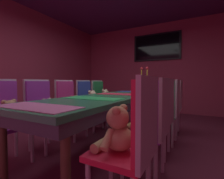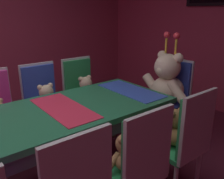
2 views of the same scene
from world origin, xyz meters
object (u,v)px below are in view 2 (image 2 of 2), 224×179
at_px(chair_left_3, 42,97).
at_px(chair_right_3, 139,161).
at_px(throne_chair, 174,90).
at_px(teddy_right_4, 173,129).
at_px(chair_left_4, 80,88).
at_px(chair_right_4, 188,136).
at_px(teddy_left_4, 86,91).
at_px(teddy_right_3, 125,154).
at_px(king_teddy_bear, 166,82).
at_px(banquet_table, 19,130).
at_px(teddy_left_3, 47,100).

distance_m(chair_left_3, chair_right_3, 1.63).
distance_m(chair_left_3, throne_chair, 1.63).
bearing_deg(teddy_right_4, chair_right_3, 105.55).
distance_m(chair_left_4, chair_right_3, 1.73).
xyz_separation_m(chair_left_3, teddy_right_4, (1.47, 0.54, 0.00)).
relative_size(chair_left_3, chair_right_4, 1.00).
distance_m(teddy_left_4, teddy_right_3, 1.45).
bearing_deg(chair_right_4, teddy_right_3, 76.04).
xyz_separation_m(throne_chair, king_teddy_bear, (0.00, -0.17, 0.14)).
distance_m(throne_chair, king_teddy_bear, 0.22).
relative_size(banquet_table, chair_right_4, 2.86).
distance_m(banquet_table, teddy_left_4, 1.25).
distance_m(teddy_left_4, chair_right_3, 1.59).
bearing_deg(chair_right_3, throne_chair, -59.96).
height_order(banquet_table, chair_left_4, chair_left_4).
bearing_deg(chair_left_4, teddy_left_4, 0.00).
bearing_deg(chair_right_3, chair_right_4, -89.30).
xyz_separation_m(chair_left_3, chair_left_4, (-0.01, 0.53, 0.00)).
bearing_deg(teddy_left_4, chair_left_3, -104.12).
bearing_deg(throne_chair, teddy_left_4, -36.39).
relative_size(teddy_left_4, teddy_right_3, 1.13).
distance_m(teddy_left_4, king_teddy_bear, 0.99).
height_order(chair_right_3, teddy_right_3, chair_right_3).
height_order(teddy_left_3, teddy_right_4, teddy_right_4).
height_order(banquet_table, throne_chair, throne_chair).
xyz_separation_m(teddy_left_4, chair_right_3, (1.49, -0.54, -0.00)).
relative_size(teddy_left_4, teddy_right_4, 0.99).
bearing_deg(banquet_table, king_teddy_bear, 90.00).
xyz_separation_m(teddy_left_3, throne_chair, (0.65, 1.43, -0.00)).
distance_m(teddy_right_4, king_teddy_bear, 1.00).
bearing_deg(teddy_left_4, chair_left_4, -180.00).
xyz_separation_m(banquet_table, teddy_right_3, (0.69, 0.51, -0.07)).
bearing_deg(teddy_right_3, chair_left_3, -0.43).
relative_size(chair_left_3, teddy_right_3, 3.22).
bearing_deg(banquet_table, chair_left_4, 127.45).
xyz_separation_m(banquet_table, chair_right_4, (0.83, 1.07, -0.06)).
bearing_deg(teddy_left_3, throne_chair, 65.58).
bearing_deg(chair_left_3, throne_chair, 60.89).
relative_size(banquet_table, teddy_left_3, 8.18).
distance_m(teddy_left_4, throne_chair, 1.12).
height_order(throne_chair, king_teddy_bear, king_teddy_bear).
bearing_deg(king_teddy_bear, teddy_left_3, -27.24).
relative_size(teddy_right_4, king_teddy_bear, 0.40).
distance_m(chair_left_4, teddy_right_4, 1.49).
relative_size(teddy_left_3, chair_right_3, 0.35).
xyz_separation_m(teddy_left_3, teddy_left_4, (-0.01, 0.53, 0.00)).
bearing_deg(chair_right_3, teddy_left_4, -19.91).
distance_m(chair_left_3, chair_left_4, 0.53).
height_order(chair_right_4, throne_chair, same).
relative_size(chair_left_4, teddy_left_4, 2.85).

